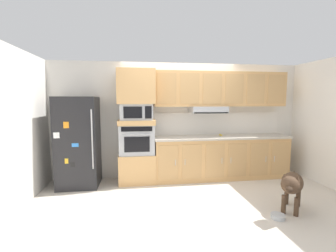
{
  "coord_description": "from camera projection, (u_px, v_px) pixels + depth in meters",
  "views": [
    {
      "loc": [
        -0.96,
        -4.06,
        1.7
      ],
      "look_at": [
        -0.37,
        0.18,
        1.22
      ],
      "focal_mm": 25.06,
      "sensor_mm": 36.0,
      "label": 1
    }
  ],
  "objects": [
    {
      "name": "back_kitchen_wall",
      "position": [
        178.0,
        120.0,
        5.27
      ],
      "size": [
        6.2,
        0.12,
        2.5
      ],
      "primitive_type": "cube",
      "color": "silver",
      "rests_on": "ground"
    },
    {
      "name": "lower_cabinet_run",
      "position": [
        221.0,
        158.0,
        5.12
      ],
      "size": [
        2.9,
        0.63,
        0.88
      ],
      "color": "tan",
      "rests_on": "ground"
    },
    {
      "name": "oven_base_cabinet",
      "position": [
        137.0,
        167.0,
        4.89
      ],
      "size": [
        0.74,
        0.62,
        0.6
      ],
      "primitive_type": "cube",
      "color": "tan",
      "rests_on": "ground"
    },
    {
      "name": "microwave",
      "position": [
        136.0,
        112.0,
        4.76
      ],
      "size": [
        0.64,
        0.54,
        0.32
      ],
      "color": "#A8AAAF",
      "rests_on": "appliance_mid_shelf"
    },
    {
      "name": "side_panel_left",
      "position": [
        21.0,
        128.0,
        3.79
      ],
      "size": [
        0.12,
        7.1,
        2.5
      ],
      "primitive_type": "cube",
      "color": "silver",
      "rests_on": "ground"
    },
    {
      "name": "countertop_slab",
      "position": [
        221.0,
        137.0,
        5.08
      ],
      "size": [
        2.94,
        0.64,
        0.04
      ],
      "primitive_type": "cube",
      "color": "#BCB2A3",
      "rests_on": "lower_cabinet_run"
    },
    {
      "name": "appliance_mid_shelf",
      "position": [
        137.0,
        122.0,
        4.79
      ],
      "size": [
        0.74,
        0.62,
        0.1
      ],
      "primitive_type": "cube",
      "color": "tan",
      "rests_on": "built_in_oven"
    },
    {
      "name": "side_panel_right",
      "position": [
        330.0,
        123.0,
        4.56
      ],
      "size": [
        0.12,
        7.1,
        2.5
      ],
      "primitive_type": "cube",
      "color": "white",
      "rests_on": "ground"
    },
    {
      "name": "dog",
      "position": [
        292.0,
        184.0,
        3.53
      ],
      "size": [
        0.7,
        0.81,
        0.66
      ],
      "rotation": [
        0.0,
        0.0,
        -2.27
      ],
      "color": "#473323",
      "rests_on": "ground"
    },
    {
      "name": "appliance_upper_cabinet",
      "position": [
        136.0,
        87.0,
        4.71
      ],
      "size": [
        0.74,
        0.62,
        0.68
      ],
      "primitive_type": "cube",
      "color": "tan",
      "rests_on": "microwave"
    },
    {
      "name": "backsplash_panel",
      "position": [
        217.0,
        123.0,
        5.33
      ],
      "size": [
        2.94,
        0.02,
        0.5
      ],
      "primitive_type": "cube",
      "color": "silver",
      "rests_on": "countertop_slab"
    },
    {
      "name": "upper_cabinet_with_hood",
      "position": [
        220.0,
        91.0,
        5.08
      ],
      "size": [
        2.9,
        0.48,
        0.88
      ],
      "color": "tan",
      "rests_on": "backsplash_panel"
    },
    {
      "name": "screwdriver",
      "position": [
        221.0,
        135.0,
        5.15
      ],
      "size": [
        0.13,
        0.12,
        0.03
      ],
      "color": "yellow",
      "rests_on": "countertop_slab"
    },
    {
      "name": "dog_food_bowl",
      "position": [
        278.0,
        216.0,
        3.37
      ],
      "size": [
        0.2,
        0.2,
        0.06
      ],
      "color": "#B2B7BC",
      "rests_on": "ground"
    },
    {
      "name": "refrigerator",
      "position": [
        78.0,
        142.0,
        4.6
      ],
      "size": [
        0.76,
        0.73,
        1.76
      ],
      "color": "black",
      "rests_on": "ground"
    },
    {
      "name": "built_in_oven",
      "position": [
        137.0,
        139.0,
        4.82
      ],
      "size": [
        0.7,
        0.62,
        0.6
      ],
      "color": "#A8AAAF",
      "rests_on": "oven_base_cabinet"
    },
    {
      "name": "ground_plane",
      "position": [
        189.0,
        193.0,
        4.32
      ],
      "size": [
        9.6,
        9.6,
        0.0
      ],
      "primitive_type": "plane",
      "color": "beige"
    }
  ]
}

